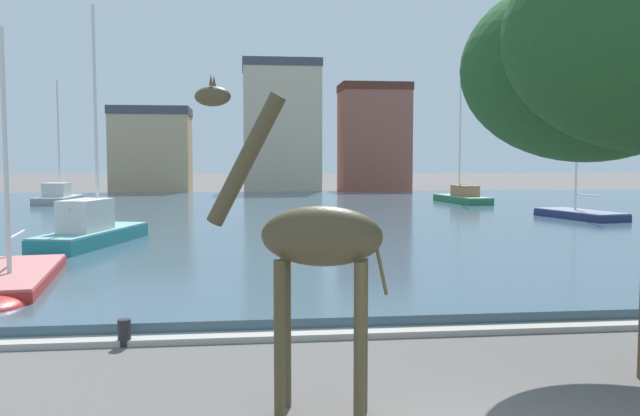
% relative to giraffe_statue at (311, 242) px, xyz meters
% --- Properties ---
extents(harbor_water, '(80.39, 50.69, 0.32)m').
position_rel_giraffe_statue_xyz_m(harbor_water, '(1.99, 29.37, -2.18)').
color(harbor_water, '#3D5666').
rests_on(harbor_water, ground).
extents(quay_edge_coping, '(80.39, 0.50, 0.12)m').
position_rel_giraffe_statue_xyz_m(quay_edge_coping, '(1.99, 3.78, -2.28)').
color(quay_edge_coping, '#ADA89E').
rests_on(quay_edge_coping, ground).
extents(giraffe_statue, '(2.58, 1.10, 4.59)m').
position_rel_giraffe_statue_xyz_m(giraffe_statue, '(0.00, 0.00, 0.00)').
color(giraffe_statue, '#4C4228').
rests_on(giraffe_statue, ground).
extents(sailboat_red, '(2.54, 6.58, 6.64)m').
position_rel_giraffe_statue_xyz_m(sailboat_red, '(-6.63, 8.12, -1.99)').
color(sailboat_red, red).
rests_on(sailboat_red, ground).
extents(sailboat_navy, '(3.09, 6.14, 6.81)m').
position_rel_giraffe_statue_xyz_m(sailboat_navy, '(16.68, 24.70, -1.95)').
color(sailboat_navy, navy).
rests_on(sailboat_navy, ground).
extents(sailboat_grey, '(2.36, 5.85, 8.96)m').
position_rel_giraffe_statue_xyz_m(sailboat_grey, '(-13.72, 39.84, -1.73)').
color(sailboat_grey, '#939399').
rests_on(sailboat_grey, ground).
extents(sailboat_green, '(2.55, 7.19, 9.30)m').
position_rel_giraffe_statue_xyz_m(sailboat_green, '(14.68, 37.53, -1.78)').
color(sailboat_green, '#236B42').
rests_on(sailboat_green, ground).
extents(sailboat_teal, '(3.38, 7.25, 9.07)m').
position_rel_giraffe_statue_xyz_m(sailboat_teal, '(-6.26, 16.56, -1.67)').
color(sailboat_teal, teal).
rests_on(sailboat_teal, ground).
extents(mooring_bollard, '(0.24, 0.24, 0.50)m').
position_rel_giraffe_statue_xyz_m(mooring_bollard, '(-3.10, 3.63, -2.09)').
color(mooring_bollard, '#232326').
rests_on(mooring_bollard, ground).
extents(townhouse_narrow_midrow, '(7.52, 5.97, 8.40)m').
position_rel_giraffe_statue_xyz_m(townhouse_narrow_midrow, '(-9.60, 57.26, 1.87)').
color(townhouse_narrow_midrow, tan).
rests_on(townhouse_narrow_midrow, ground).
extents(townhouse_wide_warehouse, '(7.65, 6.31, 13.09)m').
position_rel_giraffe_statue_xyz_m(townhouse_wide_warehouse, '(3.03, 57.72, 4.22)').
color(townhouse_wide_warehouse, '#C6B293').
rests_on(townhouse_wide_warehouse, ground).
extents(townhouse_tall_gabled, '(7.20, 5.22, 11.24)m').
position_rel_giraffe_statue_xyz_m(townhouse_tall_gabled, '(12.86, 59.84, 3.30)').
color(townhouse_tall_gabled, '#8E5142').
rests_on(townhouse_tall_gabled, ground).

